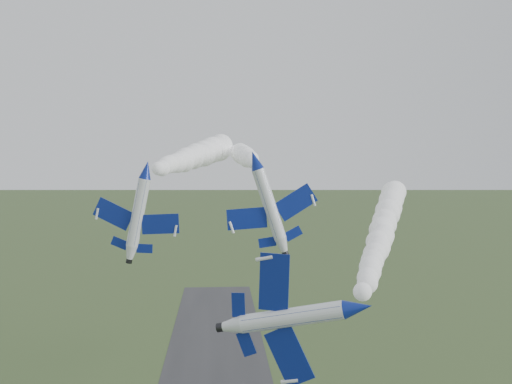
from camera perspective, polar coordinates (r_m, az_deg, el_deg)
jet_lead at (r=49.98m, az=10.19°, el=-11.35°), size 7.41×13.83×11.47m
smoke_trail_jet_lead at (r=88.63m, az=12.73°, el=-3.09°), size 27.92×69.35×4.72m
jet_pair_left at (r=70.61m, az=-10.93°, el=2.21°), size 10.68×12.87×3.64m
smoke_trail_jet_pair_left at (r=108.11m, az=-5.67°, el=3.71°), size 16.99×71.09×5.83m
jet_pair_right at (r=71.12m, az=-0.10°, el=3.22°), size 10.98×13.87×4.50m
smoke_trail_jet_pair_right at (r=109.93m, az=-1.22°, el=3.67°), size 5.07×69.84×4.51m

